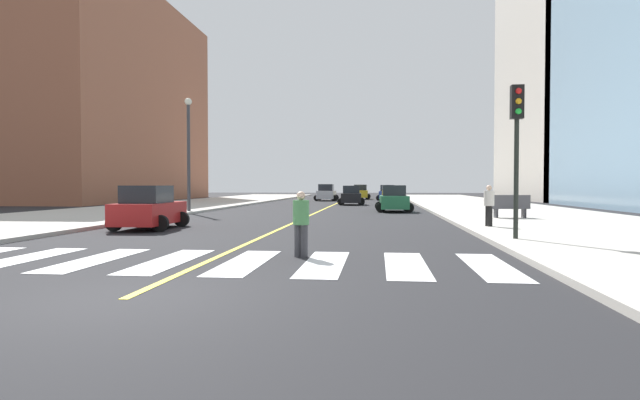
# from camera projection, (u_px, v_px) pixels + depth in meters

# --- Properties ---
(ground_plane) EXTENTS (220.00, 220.00, 0.00)m
(ground_plane) POSITION_uv_depth(u_px,v_px,m) (123.00, 300.00, 8.06)
(ground_plane) COLOR black
(sidewalk_kerb_east) EXTENTS (10.00, 120.00, 0.15)m
(sidewalk_kerb_east) POSITION_uv_depth(u_px,v_px,m) (543.00, 218.00, 26.59)
(sidewalk_kerb_east) COLOR #B2ADA3
(sidewalk_kerb_east) RESTS_ON ground
(sidewalk_kerb_west) EXTENTS (10.00, 120.00, 0.15)m
(sidewalk_kerb_west) POSITION_uv_depth(u_px,v_px,m) (88.00, 215.00, 29.26)
(sidewalk_kerb_west) COLOR #B2ADA3
(sidewalk_kerb_west) RESTS_ON ground
(crosswalk_paint) EXTENTS (13.50, 4.00, 0.01)m
(crosswalk_paint) POSITION_uv_depth(u_px,v_px,m) (207.00, 262.00, 12.03)
(crosswalk_paint) COLOR silver
(crosswalk_paint) RESTS_ON ground
(lane_divider_paint) EXTENTS (0.16, 80.00, 0.01)m
(lane_divider_paint) POSITION_uv_depth(u_px,v_px,m) (335.00, 204.00, 47.80)
(lane_divider_paint) COLOR yellow
(lane_divider_paint) RESTS_ON ground
(parking_garage_concrete) EXTENTS (18.00, 24.00, 29.95)m
(parking_garage_concrete) POSITION_uv_depth(u_px,v_px,m) (598.00, 70.00, 60.24)
(parking_garage_concrete) COLOR #B2ADA3
(parking_garage_concrete) RESTS_ON ground
(low_rise_brick_west) EXTENTS (16.00, 32.00, 22.61)m
(low_rise_brick_west) POSITION_uv_depth(u_px,v_px,m) (93.00, 100.00, 59.05)
(low_rise_brick_west) COLOR #92553C
(low_rise_brick_west) RESTS_ON ground
(car_yellow_nearest) EXTENTS (2.52, 4.02, 1.79)m
(car_yellow_nearest) POSITION_uv_depth(u_px,v_px,m) (360.00, 192.00, 64.61)
(car_yellow_nearest) COLOR gold
(car_yellow_nearest) RESTS_ON ground
(car_black_second) EXTENTS (2.44, 3.85, 1.70)m
(car_black_second) POSITION_uv_depth(u_px,v_px,m) (351.00, 196.00, 46.47)
(car_black_second) COLOR black
(car_black_second) RESTS_ON ground
(car_silver_third) EXTENTS (2.58, 4.13, 1.84)m
(car_silver_third) POSITION_uv_depth(u_px,v_px,m) (326.00, 193.00, 58.35)
(car_silver_third) COLOR #B7B7BC
(car_silver_third) RESTS_ON ground
(car_green_fourth) EXTENTS (2.50, 3.93, 1.74)m
(car_green_fourth) POSITION_uv_depth(u_px,v_px,m) (394.00, 199.00, 34.65)
(car_green_fourth) COLOR #236B42
(car_green_fourth) RESTS_ON ground
(car_blue_fifth) EXTENTS (2.54, 3.99, 1.76)m
(car_blue_fifth) POSITION_uv_depth(u_px,v_px,m) (387.00, 193.00, 59.51)
(car_blue_fifth) COLOR #2D479E
(car_blue_fifth) RESTS_ON ground
(car_red_sixth) EXTENTS (2.52, 3.95, 1.74)m
(car_red_sixth) POSITION_uv_depth(u_px,v_px,m) (149.00, 209.00, 20.94)
(car_red_sixth) COLOR red
(car_red_sixth) RESTS_ON ground
(traffic_light_near_corner) EXTENTS (0.36, 0.41, 4.59)m
(traffic_light_near_corner) POSITION_uv_depth(u_px,v_px,m) (517.00, 131.00, 15.68)
(traffic_light_near_corner) COLOR black
(traffic_light_near_corner) RESTS_ON sidewalk_kerb_east
(park_bench) EXTENTS (1.83, 0.68, 1.12)m
(park_bench) POSITION_uv_depth(u_px,v_px,m) (510.00, 207.00, 25.69)
(park_bench) COLOR #47474C
(park_bench) RESTS_ON sidewalk_kerb_east
(pedestrian_crossing) EXTENTS (0.40, 0.40, 1.61)m
(pedestrian_crossing) POSITION_uv_depth(u_px,v_px,m) (301.00, 221.00, 12.80)
(pedestrian_crossing) COLOR #38383D
(pedestrian_crossing) RESTS_ON ground
(pedestrian_waiting_east) EXTENTS (0.40, 0.40, 1.61)m
(pedestrian_waiting_east) POSITION_uv_depth(u_px,v_px,m) (489.00, 204.00, 20.45)
(pedestrian_waiting_east) COLOR black
(pedestrian_waiting_east) RESTS_ON sidewalk_kerb_east
(street_lamp) EXTENTS (0.44, 0.44, 6.95)m
(street_lamp) POSITION_uv_depth(u_px,v_px,m) (189.00, 144.00, 32.35)
(street_lamp) COLOR #38383D
(street_lamp) RESTS_ON sidewalk_kerb_west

